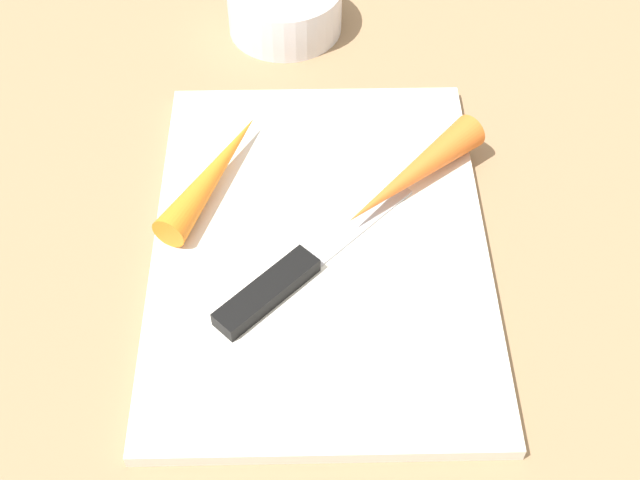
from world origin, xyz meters
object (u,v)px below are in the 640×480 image
carrot_long (413,174)px  carrot_short (214,173)px  small_bowl (285,8)px  knife (280,282)px  cutting_board (320,245)px

carrot_long → carrot_short: bearing=-44.7°
carrot_long → carrot_short: 0.16m
small_bowl → carrot_long: bearing=24.4°
carrot_short → knife: bearing=-127.0°
cutting_board → small_bowl: (-0.29, -0.03, 0.02)m
carrot_short → small_bowl: bearing=11.6°
carrot_short → small_bowl: 0.24m
carrot_short → cutting_board: bearing=-100.2°
carrot_short → small_bowl: small_bowl is taller
carrot_long → small_bowl: 0.26m
knife → small_bowl: 0.33m
knife → carrot_short: carrot_short is taller
cutting_board → knife: knife is taller
knife → small_bowl: size_ratio=1.38×
cutting_board → knife: size_ratio=2.30×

